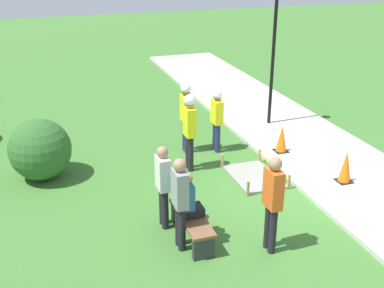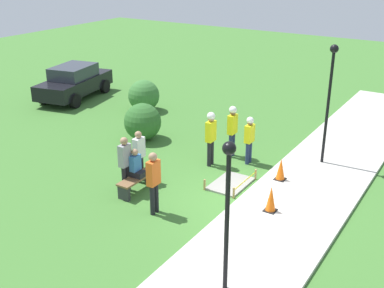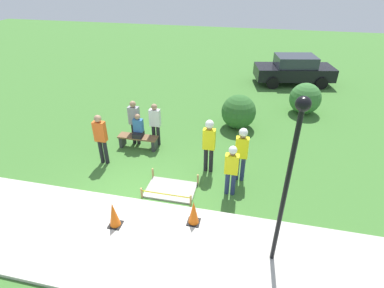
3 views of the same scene
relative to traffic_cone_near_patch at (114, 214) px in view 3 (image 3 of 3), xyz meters
The scene contains 17 objects.
ground_plane 1.21m from the traffic_cone_near_patch, 85.48° to the left, with size 60.00×60.00×0.00m, color #3D702D.
sidewalk 0.61m from the traffic_cone_near_patch, 78.24° to the right, with size 28.00×3.07×0.10m.
wet_concrete_patch 2.12m from the traffic_cone_near_patch, 60.86° to the left, with size 1.57×1.07×0.36m.
traffic_cone_near_patch is the anchor object (origin of this frame).
traffic_cone_far_patch 2.09m from the traffic_cone_near_patch, 15.24° to the left, with size 0.34×0.34×0.72m.
park_bench 4.14m from the traffic_cone_near_patch, 102.90° to the left, with size 1.50×0.44×0.50m.
person_seated_on_bench 4.19m from the traffic_cone_near_patch, 102.32° to the left, with size 0.36×0.44×0.89m.
worker_supervisor 4.23m from the traffic_cone_near_patch, 43.25° to the left, with size 0.40×0.27×1.90m.
worker_assistant 3.54m from the traffic_cone_near_patch, 36.37° to the left, with size 0.40×0.25×1.71m.
worker_trainee 3.75m from the traffic_cone_near_patch, 57.80° to the left, with size 0.40×0.28×1.93m.
bystander_in_orange_shirt 3.33m from the traffic_cone_near_patch, 121.53° to the left, with size 0.40×0.24×1.87m.
bystander_in_gray_shirt 4.45m from the traffic_cone_near_patch, 94.19° to the left, with size 0.40×0.23×1.72m.
bystander_in_white_shirt 4.49m from the traffic_cone_near_patch, 104.53° to the left, with size 0.40×0.24×1.80m.
lamppost_near 4.67m from the traffic_cone_near_patch, ahead, with size 0.28×0.28×4.08m.
parked_car_black 13.98m from the traffic_cone_near_patch, 67.70° to the left, with size 4.69×2.69×1.65m.
shrub_rounded_near 7.10m from the traffic_cone_near_patch, 68.11° to the left, with size 1.46×1.46×1.46m.
shrub_rounded_mid 10.39m from the traffic_cone_near_patch, 57.67° to the left, with size 1.44×1.44×1.44m.
Camera 3 is at (3.17, -6.28, 6.06)m, focal length 28.00 mm.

